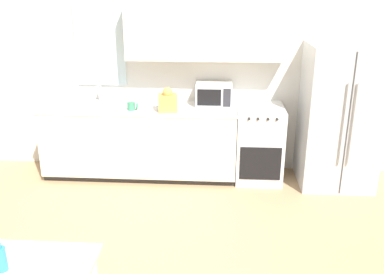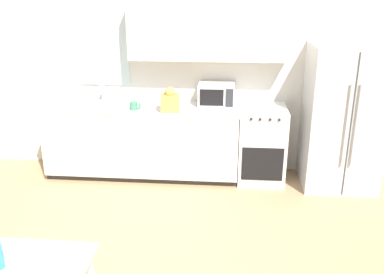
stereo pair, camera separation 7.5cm
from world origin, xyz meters
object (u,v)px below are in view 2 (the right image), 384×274
object	(u,v)px
refrigerator	(342,117)
coffee_mug	(134,106)
oven_range	(261,144)
microwave	(216,94)

from	to	relation	value
refrigerator	coffee_mug	bearing A→B (deg)	-177.65
oven_range	microwave	distance (m)	0.83
oven_range	microwave	world-z (taller)	microwave
microwave	oven_range	bearing A→B (deg)	-12.84
oven_range	coffee_mug	size ratio (longest dim) A/B	7.32
oven_range	coffee_mug	distance (m)	1.63
oven_range	refrigerator	distance (m)	1.00
oven_range	coffee_mug	xyz separation A→B (m)	(-1.55, -0.16, 0.50)
microwave	coffee_mug	world-z (taller)	microwave
refrigerator	coffee_mug	size ratio (longest dim) A/B	13.32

